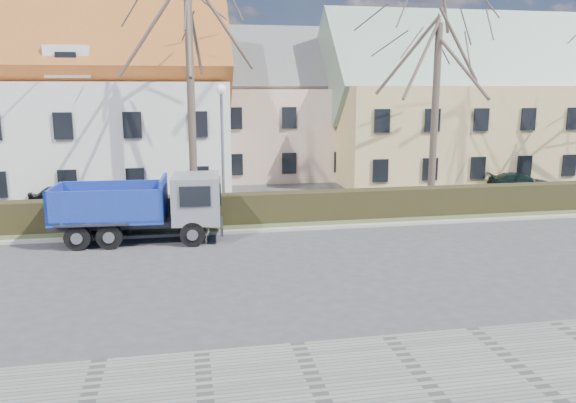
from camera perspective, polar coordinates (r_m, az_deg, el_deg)
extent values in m
plane|color=#39393B|center=(19.10, -2.72, -6.62)|extent=(120.00, 120.00, 0.00)
cube|color=gray|center=(11.44, 3.60, -19.62)|extent=(80.00, 5.00, 0.08)
cube|color=#A5A297|center=(23.46, -4.30, -3.01)|extent=(80.00, 0.30, 0.12)
cube|color=#434F2C|center=(25.01, -4.71, -2.12)|extent=(80.00, 3.00, 0.10)
cube|color=black|center=(24.68, -4.68, -0.88)|extent=(60.00, 0.90, 1.30)
imported|color=black|center=(30.00, -21.47, 0.53)|extent=(3.79, 1.87, 1.24)
imported|color=black|center=(35.16, 22.56, 1.82)|extent=(3.95, 2.43, 1.07)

